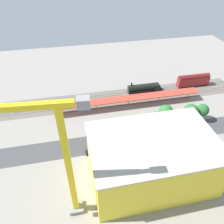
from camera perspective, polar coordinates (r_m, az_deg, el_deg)
The scene contains 24 objects.
ground_plane at distance 85.99m, azimuth 5.28°, elevation -3.91°, with size 177.04×177.04×0.00m, color gray.
rail_bed at distance 101.83m, azimuth 2.03°, elevation 3.76°, with size 110.65×13.50×0.01m, color #665E54.
street_asphalt at distance 81.93m, azimuth 6.43°, elevation -6.59°, with size 110.65×9.00×0.01m, color #424244.
track_rails at distance 101.73m, azimuth 2.03°, elevation 3.84°, with size 110.65×7.53×0.12m.
platform_canopy_near at distance 94.28m, azimuth 4.31°, elevation 3.54°, with size 62.38×4.75×4.28m.
locomotive at distance 106.35m, azimuth 8.46°, elevation 6.18°, with size 16.54×3.16×5.35m.
passenger_coach at distance 115.86m, azimuth 20.19°, elevation 7.74°, with size 16.04×2.92×6.15m.
parked_car_0 at distance 85.59m, azimuth 18.62°, elevation -5.73°, with size 4.76×1.93×1.78m.
parked_car_1 at distance 82.84m, azimuth 14.20°, elevation -6.42°, with size 4.18×1.90×1.69m.
parked_car_2 at distance 80.21m, azimuth 9.71°, elevation -7.38°, with size 4.77×2.00×1.82m.
parked_car_3 at distance 78.16m, azimuth 4.55°, elevation -8.33°, with size 4.46×1.77×1.82m.
parked_car_4 at distance 76.73m, azimuth -0.51°, elevation -9.42°, with size 4.44×1.79×1.53m.
parked_car_5 at distance 76.10m, azimuth -5.03°, elevation -10.09°, with size 4.80×2.02×1.62m.
construction_building at distance 65.91m, azimuth 10.08°, elevation -11.95°, with size 34.30×22.36×14.65m, color yellow.
construction_roof_slab at distance 60.43m, azimuth 10.85°, elevation -7.32°, with size 34.90×22.96×0.40m, color #B7B2A8.
tower_crane at distance 48.64m, azimuth -14.72°, elevation -10.90°, with size 29.10×4.45×35.52m.
box_truck_0 at distance 80.39m, azimuth 2.70°, elevation -5.69°, with size 8.83×3.31×3.60m.
box_truck_1 at distance 80.44m, azimuth 4.55°, elevation -5.88°, with size 9.42×3.21×3.25m.
street_tree_0 at distance 86.65m, azimuth 13.67°, elevation 0.04°, with size 5.55×5.55×8.23m.
street_tree_1 at distance 89.86m, azimuth 19.63°, elevation 0.17°, with size 5.68×5.68×8.18m.
street_tree_2 at distance 85.23m, azimuth 11.46°, elevation -1.07°, with size 4.04×4.04×6.61m.
street_tree_3 at distance 93.25m, azimuth 22.26°, elevation 0.45°, with size 4.88×4.88×7.14m.
street_tree_4 at distance 86.91m, azimuth 13.63°, elevation -0.59°, with size 5.32×5.32×7.20m.
traffic_light at distance 80.07m, azimuth -3.16°, elevation -3.31°, with size 0.50×0.36×6.67m.
Camera 1 is at (20.87, 60.84, 57.06)m, focal length 35.59 mm.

